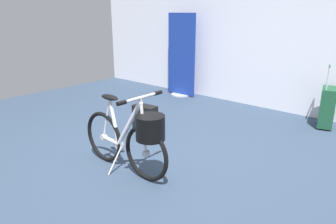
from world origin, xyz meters
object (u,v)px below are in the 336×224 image
at_px(rolling_suitcase, 327,107).
at_px(backpack_on_floor, 145,119).
at_px(floor_banner_stand, 181,60).
at_px(folding_bike_foreground, 132,136).

relative_size(rolling_suitcase, backpack_on_floor, 2.37).
xyz_separation_m(floor_banner_stand, backpack_on_floor, (0.83, -1.78, -0.48)).
height_order(folding_bike_foreground, backpack_on_floor, folding_bike_foreground).
distance_m(floor_banner_stand, folding_bike_foreground, 3.07).
xyz_separation_m(folding_bike_foreground, rolling_suitcase, (1.01, 2.59, -0.11)).
xyz_separation_m(rolling_suitcase, backpack_on_floor, (-1.72, -1.72, -0.11)).
height_order(floor_banner_stand, folding_bike_foreground, floor_banner_stand).
bearing_deg(floor_banner_stand, folding_bike_foreground, -59.96).
distance_m(rolling_suitcase, backpack_on_floor, 2.43).
bearing_deg(rolling_suitcase, backpack_on_floor, -134.86).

